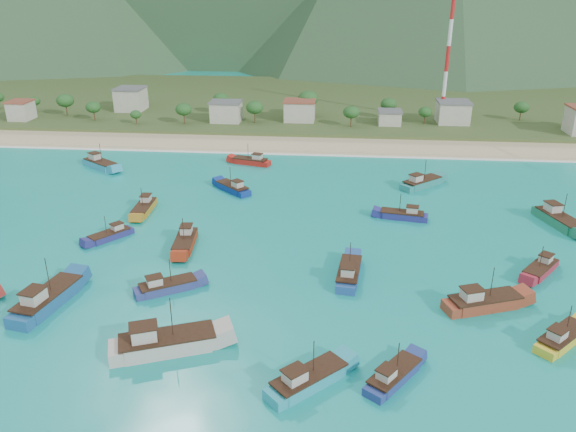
# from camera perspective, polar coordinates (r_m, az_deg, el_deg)

# --- Properties ---
(ground) EXTENTS (600.00, 600.00, 0.00)m
(ground) POSITION_cam_1_polar(r_m,az_deg,el_deg) (91.07, -0.30, -6.13)
(ground) COLOR #0D918D
(ground) RESTS_ON ground
(beach) EXTENTS (400.00, 18.00, 1.20)m
(beach) POSITION_cam_1_polar(r_m,az_deg,el_deg) (164.56, 2.40, 7.19)
(beach) COLOR beige
(beach) RESTS_ON ground
(land) EXTENTS (400.00, 110.00, 2.40)m
(land) POSITION_cam_1_polar(r_m,az_deg,el_deg) (223.89, 3.26, 11.34)
(land) COLOR #385123
(land) RESTS_ON ground
(surf_line) EXTENTS (400.00, 2.50, 0.08)m
(surf_line) POSITION_cam_1_polar(r_m,az_deg,el_deg) (155.44, 2.21, 6.26)
(surf_line) COLOR white
(surf_line) RESTS_ON ground
(village) EXTENTS (220.54, 29.72, 7.73)m
(village) POSITION_cam_1_polar(r_m,az_deg,el_deg) (187.69, 8.01, 10.46)
(village) COLOR beige
(village) RESTS_ON ground
(vegetation) EXTENTS (273.47, 25.78, 9.12)m
(vegetation) POSITION_cam_1_polar(r_m,az_deg,el_deg) (187.77, 0.45, 10.79)
(vegetation) COLOR #235623
(vegetation) RESTS_ON ground
(radio_tower) EXTENTS (1.20, 1.20, 47.49)m
(radio_tower) POSITION_cam_1_polar(r_m,az_deg,el_deg) (191.27, 16.02, 16.29)
(radio_tower) COLOR red
(radio_tower) RESTS_ON ground
(boat_0) EXTENTS (12.21, 7.32, 6.93)m
(boat_0) POSITION_cam_1_polar(r_m,az_deg,el_deg) (87.07, 19.23, -8.34)
(boat_0) COLOR brown
(boat_0) RESTS_ON ground
(boat_2) EXTENTS (6.15, 13.62, 7.76)m
(boat_2) POSITION_cam_1_polar(r_m,az_deg,el_deg) (89.89, -23.26, -7.84)
(boat_2) COLOR #1B548C
(boat_2) RESTS_ON ground
(boat_3) EXTENTS (7.23, 8.35, 5.07)m
(boat_3) POSITION_cam_1_polar(r_m,az_deg,el_deg) (108.83, -17.60, -1.93)
(boat_3) COLOR navy
(boat_3) RESTS_ON ground
(boat_4) EXTENTS (14.14, 8.69, 8.04)m
(boat_4) POSITION_cam_1_polar(r_m,az_deg,el_deg) (75.34, -12.35, -12.55)
(boat_4) COLOR #BBB3A9
(boat_4) RESTS_ON ground
(boat_6) EXTENTS (11.54, 9.64, 6.92)m
(boat_6) POSITION_cam_1_polar(r_m,az_deg,el_deg) (151.35, -18.53, 4.97)
(boat_6) COLOR teal
(boat_6) RESTS_ON ground
(boat_8) EXTENTS (10.40, 5.54, 5.90)m
(boat_8) POSITION_cam_1_polar(r_m,az_deg,el_deg) (146.96, -3.78, 5.53)
(boat_8) COLOR #B31D15
(boat_8) RESTS_ON ground
(boat_9) EXTENTS (9.02, 8.90, 5.78)m
(boat_9) POSITION_cam_1_polar(r_m,az_deg,el_deg) (83.47, 26.09, -11.13)
(boat_9) COLOR gold
(boat_9) RESTS_ON ground
(boat_10) EXTENTS (3.35, 10.00, 5.84)m
(boat_10) POSITION_cam_1_polar(r_m,az_deg,el_deg) (119.62, -14.40, 0.76)
(boat_10) COLOR #B47B1F
(boat_10) RESTS_ON ground
(boat_11) EXTENTS (4.05, 10.75, 6.21)m
(boat_11) POSITION_cam_1_polar(r_m,az_deg,el_deg) (102.38, -10.41, -2.64)
(boat_11) COLOR #A02B12
(boat_11) RESTS_ON ground
(boat_12) EXTENTS (9.97, 9.76, 6.36)m
(boat_12) POSITION_cam_1_polar(r_m,az_deg,el_deg) (68.47, 2.03, -16.36)
(boat_12) COLOR teal
(boat_12) RESTS_ON ground
(boat_16) EXTENTS (7.61, 8.95, 5.40)m
(boat_16) POSITION_cam_1_polar(r_m,az_deg,el_deg) (70.39, 10.66, -15.74)
(boat_16) COLOR navy
(boat_16) RESTS_ON ground
(boat_17) EXTENTS (4.35, 11.05, 6.36)m
(boat_17) POSITION_cam_1_polar(r_m,az_deg,el_deg) (90.66, 6.20, -5.86)
(boat_17) COLOR #20488E
(boat_17) RESTS_ON ground
(boat_20) EXTENTS (7.10, 12.76, 7.23)m
(boat_20) POSITION_cam_1_polar(r_m,az_deg,el_deg) (121.47, 25.77, -0.40)
(boat_20) COLOR #1E7454
(boat_20) RESTS_ON ground
(boat_21) EXTENTS (7.88, 8.96, 5.47)m
(boat_21) POSITION_cam_1_polar(r_m,az_deg,el_deg) (100.54, 24.26, -4.99)
(boat_21) COLOR maroon
(boat_21) RESTS_ON ground
(boat_22) EXTENTS (9.26, 9.10, 5.92)m
(boat_22) POSITION_cam_1_polar(r_m,az_deg,el_deg) (127.76, -5.63, 2.80)
(boat_22) COLOR navy
(boat_22) RESTS_ON ground
(boat_24) EXTENTS (9.65, 7.39, 5.66)m
(boat_24) POSITION_cam_1_polar(r_m,az_deg,el_deg) (88.66, -12.21, -7.08)
(boat_24) COLOR navy
(boat_24) RESTS_ON ground
(boat_27) EXTENTS (10.57, 10.03, 6.65)m
(boat_27) POSITION_cam_1_polar(r_m,az_deg,el_deg) (133.65, 13.41, 3.24)
(boat_27) COLOR teal
(boat_27) RESTS_ON ground
(boat_28) EXTENTS (9.81, 4.41, 5.59)m
(boat_28) POSITION_cam_1_polar(r_m,az_deg,el_deg) (114.70, 11.59, 0.04)
(boat_28) COLOR navy
(boat_28) RESTS_ON ground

